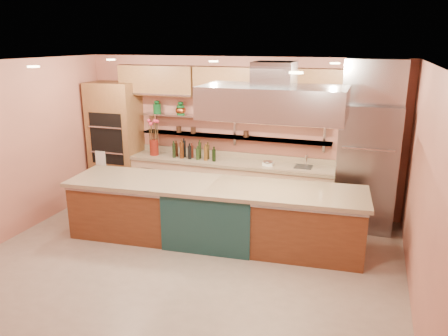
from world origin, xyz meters
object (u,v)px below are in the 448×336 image
(island, at_px, (214,213))
(green_canister, at_px, (212,111))
(refrigerator, at_px, (367,167))
(flower_vase, at_px, (154,147))
(copper_kettle, at_px, (181,110))
(kitchen_scale, at_px, (268,163))

(island, relative_size, green_canister, 25.21)
(refrigerator, height_order, flower_vase, refrigerator)
(flower_vase, distance_m, copper_kettle, 0.89)
(island, distance_m, flower_vase, 2.29)
(flower_vase, xyz_separation_m, kitchen_scale, (2.26, 0.00, -0.10))
(flower_vase, distance_m, kitchen_scale, 2.26)
(green_canister, bearing_deg, island, -69.28)
(green_canister, bearing_deg, flower_vase, -168.89)
(flower_vase, bearing_deg, green_canister, 11.11)
(island, relative_size, kitchen_scale, 25.51)
(refrigerator, height_order, green_canister, refrigerator)
(refrigerator, relative_size, island, 0.46)
(island, distance_m, green_canister, 2.16)
(island, distance_m, copper_kettle, 2.41)
(flower_vase, height_order, green_canister, green_canister)
(refrigerator, xyz_separation_m, island, (-2.21, -1.36, -0.58))
(island, height_order, kitchen_scale, kitchen_scale)
(refrigerator, distance_m, flower_vase, 3.94)
(kitchen_scale, distance_m, green_canister, 1.42)
(refrigerator, bearing_deg, green_canister, 175.33)
(island, bearing_deg, copper_kettle, 123.37)
(refrigerator, xyz_separation_m, copper_kettle, (-3.45, 0.23, 0.74))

